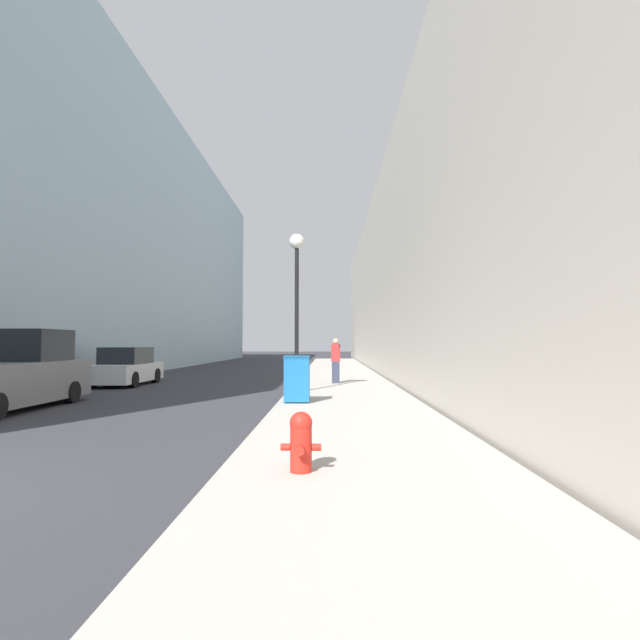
{
  "coord_description": "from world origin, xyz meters",
  "views": [
    {
      "loc": [
        5.62,
        -4.86,
        1.76
      ],
      "look_at": [
        5.21,
        17.13,
        2.78
      ],
      "focal_mm": 28.0,
      "sensor_mm": 36.0,
      "label": 1
    }
  ],
  "objects_px": {
    "pickup_truck": "(9,376)",
    "parked_sedan_near": "(126,368)",
    "lamppost": "(297,280)",
    "pedestrian_on_sidewalk": "(336,361)",
    "trash_bin": "(297,378)",
    "fire_hydrant": "(301,440)"
  },
  "relations": [
    {
      "from": "fire_hydrant",
      "to": "pedestrian_on_sidewalk",
      "type": "relative_size",
      "value": 0.42
    },
    {
      "from": "trash_bin",
      "to": "lamppost",
      "type": "bearing_deg",
      "value": 93.92
    },
    {
      "from": "pickup_truck",
      "to": "pedestrian_on_sidewalk",
      "type": "xyz_separation_m",
      "value": [
        8.74,
        7.32,
        0.15
      ]
    },
    {
      "from": "trash_bin",
      "to": "lamppost",
      "type": "distance_m",
      "value": 4.2
    },
    {
      "from": "trash_bin",
      "to": "parked_sedan_near",
      "type": "height_order",
      "value": "parked_sedan_near"
    },
    {
      "from": "pickup_truck",
      "to": "pedestrian_on_sidewalk",
      "type": "distance_m",
      "value": 11.4
    },
    {
      "from": "trash_bin",
      "to": "pedestrian_on_sidewalk",
      "type": "bearing_deg",
      "value": 80.12
    },
    {
      "from": "lamppost",
      "to": "pickup_truck",
      "type": "height_order",
      "value": "lamppost"
    },
    {
      "from": "trash_bin",
      "to": "parked_sedan_near",
      "type": "bearing_deg",
      "value": 137.14
    },
    {
      "from": "pedestrian_on_sidewalk",
      "to": "fire_hydrant",
      "type": "bearing_deg",
      "value": -92.54
    },
    {
      "from": "pickup_truck",
      "to": "parked_sedan_near",
      "type": "height_order",
      "value": "pickup_truck"
    },
    {
      "from": "fire_hydrant",
      "to": "pickup_truck",
      "type": "bearing_deg",
      "value": 140.44
    },
    {
      "from": "lamppost",
      "to": "pedestrian_on_sidewalk",
      "type": "xyz_separation_m",
      "value": [
        1.35,
        3.78,
        -2.83
      ]
    },
    {
      "from": "pickup_truck",
      "to": "lamppost",
      "type": "bearing_deg",
      "value": 25.57
    },
    {
      "from": "fire_hydrant",
      "to": "trash_bin",
      "type": "xyz_separation_m",
      "value": [
        -0.53,
        7.39,
        0.26
      ]
    },
    {
      "from": "pickup_truck",
      "to": "parked_sedan_near",
      "type": "xyz_separation_m",
      "value": [
        -0.07,
        7.79,
        -0.17
      ]
    },
    {
      "from": "trash_bin",
      "to": "parked_sedan_near",
      "type": "distance_m",
      "value": 10.44
    },
    {
      "from": "pickup_truck",
      "to": "pedestrian_on_sidewalk",
      "type": "bearing_deg",
      "value": 39.94
    },
    {
      "from": "pickup_truck",
      "to": "parked_sedan_near",
      "type": "distance_m",
      "value": 7.79
    },
    {
      "from": "trash_bin",
      "to": "pedestrian_on_sidewalk",
      "type": "relative_size",
      "value": 0.71
    },
    {
      "from": "lamppost",
      "to": "pedestrian_on_sidewalk",
      "type": "distance_m",
      "value": 4.91
    },
    {
      "from": "pickup_truck",
      "to": "pedestrian_on_sidewalk",
      "type": "relative_size",
      "value": 3.0
    }
  ]
}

